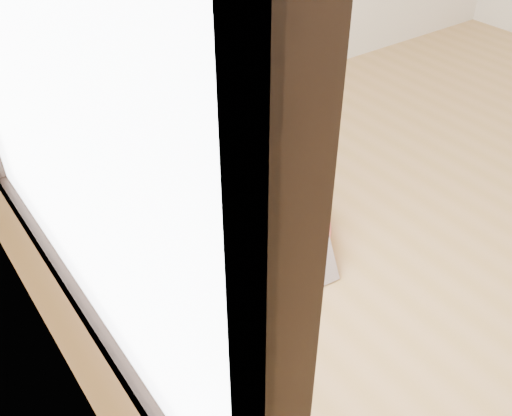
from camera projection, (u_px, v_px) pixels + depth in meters
wall_left at (121, 99)px, 0.57m from camera, size 0.00×4.50×4.50m
pet_bed at (249, 226)px, 2.42m from camera, size 0.70×0.70×0.18m
dog at (245, 171)px, 2.25m from camera, size 0.34×0.50×0.36m
book_yellow at (289, 277)px, 2.15m from camera, size 0.19×0.20×0.19m
book_white at (320, 261)px, 2.23m from camera, size 0.13×0.12×0.18m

